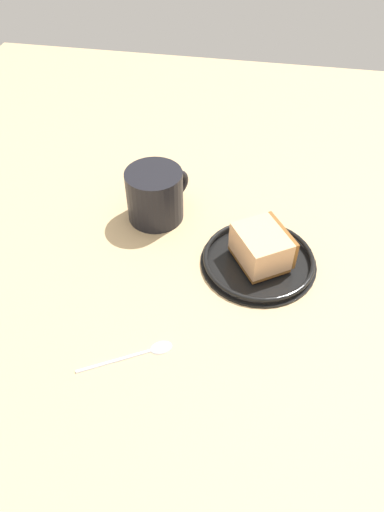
{
  "coord_description": "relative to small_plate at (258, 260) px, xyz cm",
  "views": [
    {
      "loc": [
        48.39,
        0.93,
        52.1
      ],
      "look_at": [
        0.69,
        -7.92,
        3.0
      ],
      "focal_mm": 32.7,
      "sensor_mm": 36.0,
      "label": 1
    }
  ],
  "objects": [
    {
      "name": "cake_slice",
      "position": [
        -0.15,
        0.23,
        2.73
      ],
      "size": [
        10.76,
        10.43,
        5.39
      ],
      "color": "brown",
      "rests_on": "small_plate"
    },
    {
      "name": "small_plate",
      "position": [
        0.0,
        0.0,
        0.0
      ],
      "size": [
        17.83,
        17.83,
        1.47
      ],
      "color": "black",
      "rests_on": "ground_plane"
    },
    {
      "name": "tea_mug",
      "position": [
        -8.25,
        -18.07,
        3.8
      ],
      "size": [
        10.78,
        9.57,
        8.89
      ],
      "color": "black",
      "rests_on": "ground_plane"
    },
    {
      "name": "teaspoon",
      "position": [
        18.83,
        -13.12,
        -0.37
      ],
      "size": [
        7.32,
        11.69,
        0.8
      ],
      "color": "silver",
      "rests_on": "ground_plane"
    },
    {
      "name": "ground_plane",
      "position": [
        2.53,
        -1.89,
        -1.97
      ],
      "size": [
        154.82,
        154.82,
        2.5
      ],
      "primitive_type": "cube",
      "color": "tan"
    }
  ]
}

